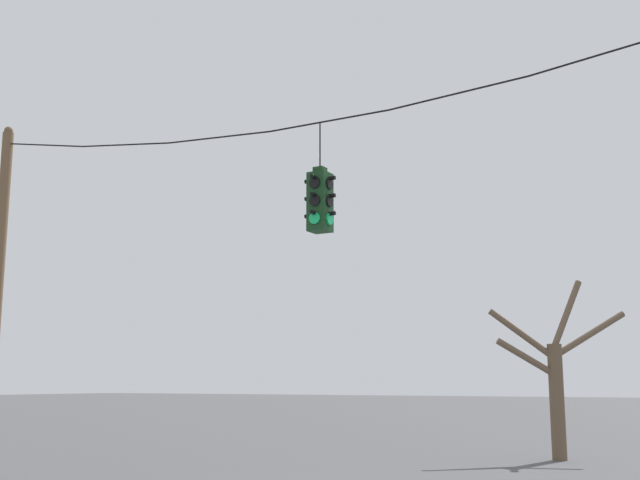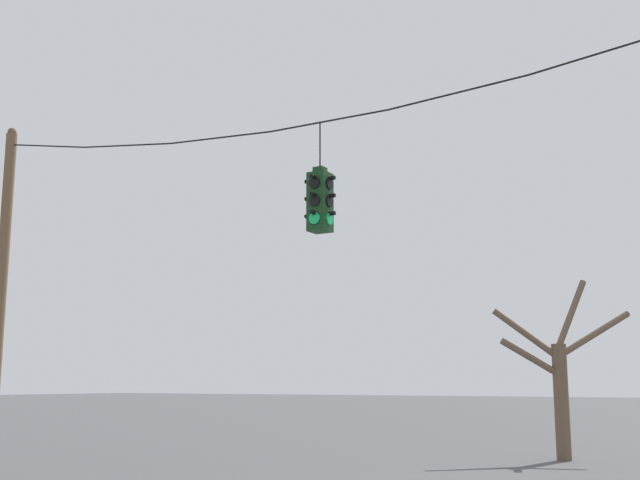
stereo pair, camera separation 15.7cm
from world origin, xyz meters
The scene contains 4 objects.
utility_pole_left centered at (-8.12, 0.47, 3.78)m, with size 0.24×0.24×7.59m.
span_wire centered at (0.00, 0.47, 6.65)m, with size 16.25×0.03×0.85m.
traffic_light_over_intersection centered at (-0.14, 0.47, 4.99)m, with size 0.58×0.58×1.90m.
bare_tree centered at (1.30, 10.39, 2.10)m, with size 3.20×2.47×4.69m.
Camera 2 is at (6.51, -10.96, 1.97)m, focal length 45.00 mm.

